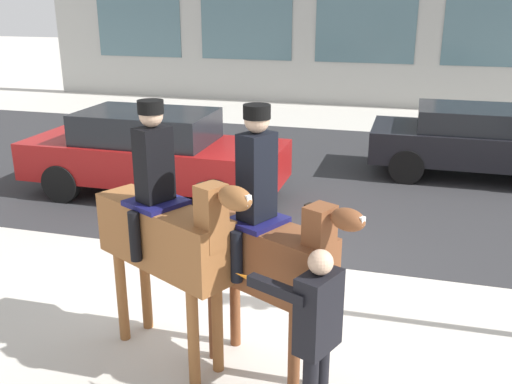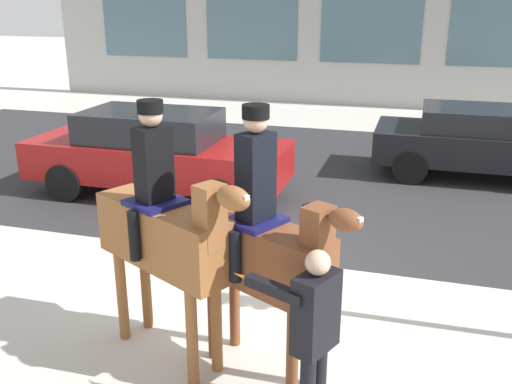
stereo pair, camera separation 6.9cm
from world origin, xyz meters
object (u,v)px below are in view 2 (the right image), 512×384
at_px(street_car_near_lane, 156,152).
at_px(street_car_far_lane, 475,141).
at_px(mounted_horse_companion, 264,248).
at_px(pedestrian_bystander, 313,331).
at_px(mounted_horse_lead, 165,230).

height_order(street_car_near_lane, street_car_far_lane, street_car_near_lane).
distance_m(mounted_horse_companion, pedestrian_bystander, 0.97).
bearing_deg(street_car_far_lane, mounted_horse_lead, -114.36).
xyz_separation_m(mounted_horse_lead, pedestrian_bystander, (1.59, -0.70, -0.39)).
bearing_deg(mounted_horse_companion, mounted_horse_lead, -154.64).
height_order(mounted_horse_companion, street_car_near_lane, mounted_horse_companion).
relative_size(mounted_horse_lead, street_car_near_lane, 0.55).
xyz_separation_m(mounted_horse_lead, street_car_far_lane, (3.35, 7.40, -0.63)).
bearing_deg(street_car_near_lane, mounted_horse_lead, -62.96).
distance_m(mounted_horse_lead, street_car_near_lane, 5.16).
bearing_deg(mounted_horse_companion, street_car_near_lane, 152.30).
xyz_separation_m(mounted_horse_lead, street_car_near_lane, (-2.33, 4.57, -0.57)).
bearing_deg(pedestrian_bystander, mounted_horse_lead, -0.21).
relative_size(pedestrian_bystander, street_car_far_lane, 0.43).
relative_size(pedestrian_bystander, street_car_near_lane, 0.36).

